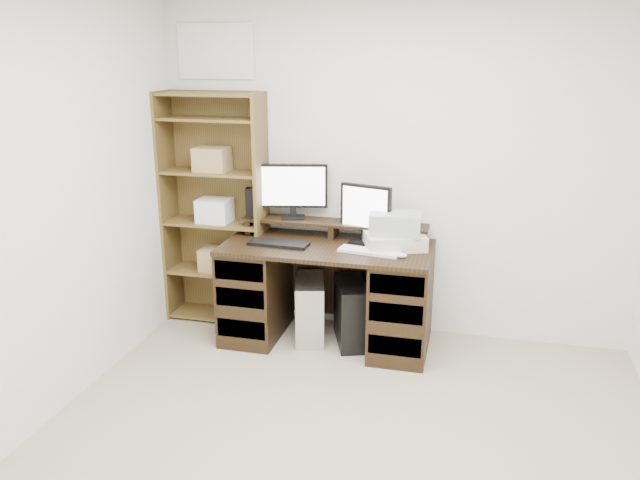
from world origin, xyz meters
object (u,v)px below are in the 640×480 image
at_px(printer, 394,240).
at_px(tower_black, 351,312).
at_px(monitor_wide, 293,188).
at_px(bookshelf, 216,207).
at_px(tower_silver, 310,309).
at_px(monitor_small, 365,211).
at_px(desk, 327,292).

relative_size(printer, tower_black, 0.81).
distance_m(monitor_wide, bookshelf, 0.65).
xyz_separation_m(tower_silver, tower_black, (0.31, -0.00, 0.00)).
relative_size(monitor_wide, monitor_small, 1.20).
height_order(monitor_wide, tower_silver, monitor_wide).
bearing_deg(printer, desk, 167.27).
distance_m(monitor_small, printer, 0.30).
bearing_deg(printer, monitor_small, 143.31).
xyz_separation_m(monitor_wide, bookshelf, (-0.62, -0.02, -0.18)).
bearing_deg(bookshelf, monitor_wide, 2.13).
height_order(monitor_small, printer, monitor_small).
height_order(monitor_wide, bookshelf, bookshelf).
relative_size(desk, tower_silver, 3.24).
height_order(monitor_small, bookshelf, bookshelf).
xyz_separation_m(desk, tower_black, (0.18, 0.02, -0.15)).
height_order(printer, bookshelf, bookshelf).
xyz_separation_m(monitor_wide, tower_black, (0.50, -0.22, -0.87)).
xyz_separation_m(printer, tower_black, (-0.30, -0.04, -0.57)).
distance_m(printer, tower_black, 0.64).
relative_size(desk, tower_black, 2.94).
height_order(desk, monitor_wide, monitor_wide).
xyz_separation_m(desk, monitor_wide, (-0.32, 0.24, 0.71)).
bearing_deg(monitor_wide, tower_black, -36.38).
bearing_deg(monitor_small, tower_silver, -148.29).
bearing_deg(bookshelf, tower_silver, -13.52).
bearing_deg(tower_silver, tower_black, -14.76).
xyz_separation_m(monitor_small, tower_black, (-0.07, -0.11, -0.75)).
bearing_deg(bookshelf, printer, -6.16).
xyz_separation_m(monitor_small, bookshelf, (-1.19, 0.09, -0.06)).
bearing_deg(desk, tower_black, 5.97).
distance_m(desk, printer, 0.63).
bearing_deg(tower_black, monitor_wide, 137.07).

